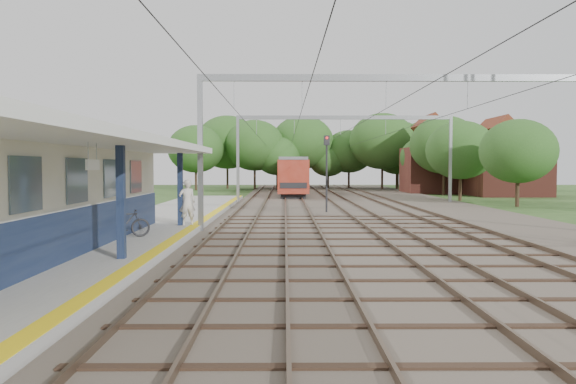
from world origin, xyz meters
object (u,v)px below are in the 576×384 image
object	(u,v)px
person	(187,202)
train	(291,174)
bicycle	(125,223)
signal_post	(327,162)

from	to	relation	value
person	train	world-z (taller)	train
bicycle	signal_post	distance (m)	16.86
bicycle	signal_post	size ratio (longest dim) A/B	0.36
person	signal_post	world-z (taller)	signal_post
train	bicycle	bearing A→B (deg)	-98.30
person	signal_post	xyz separation A→B (m)	(6.95, 10.11, 1.84)
person	train	bearing A→B (deg)	-118.11
bicycle	train	distance (m)	46.00
bicycle	train	world-z (taller)	train
person	train	distance (m)	41.56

